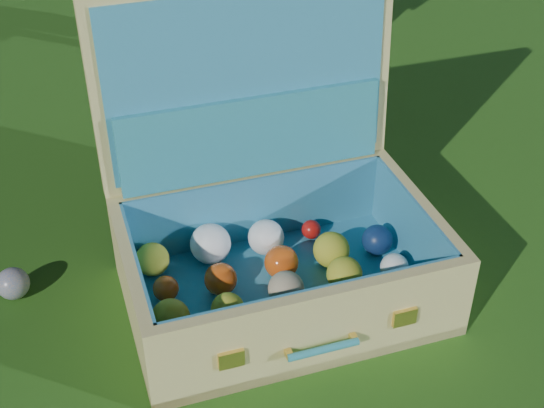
# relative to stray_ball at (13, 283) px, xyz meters

# --- Properties ---
(ground) EXTENTS (60.00, 60.00, 0.00)m
(ground) POSITION_rel_stray_ball_xyz_m (0.69, 0.00, -0.04)
(ground) COLOR #215114
(ground) RESTS_ON ground
(stray_ball) EXTENTS (0.07, 0.07, 0.07)m
(stray_ball) POSITION_rel_stray_ball_xyz_m (0.00, 0.00, 0.00)
(stray_ball) COLOR #4066A7
(stray_ball) RESTS_ON ground
(suitcase) EXTENTS (0.68, 0.55, 0.63)m
(suitcase) POSITION_rel_stray_ball_xyz_m (0.55, -0.08, 0.14)
(suitcase) COLOR #DECB77
(suitcase) RESTS_ON ground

